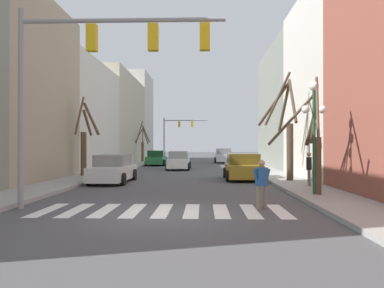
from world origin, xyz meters
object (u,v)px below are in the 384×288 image
Objects in this scene: traffic_signal_far at (177,129)px; car_parked_right_near at (113,169)px; traffic_signal_near at (96,60)px; car_parked_left_mid at (223,156)px; street_tree_right_far at (143,144)px; car_driving_away_lane at (179,161)px; street_tree_left_far at (287,132)px; pedestrian_waiting_at_curb at (309,166)px; car_parked_right_mid at (243,167)px; street_tree_left_near at (314,146)px; street_lamp_right_corner at (314,114)px; pedestrian_near_right_corner at (262,180)px; car_parked_right_far at (157,158)px; street_tree_right_mid at (85,142)px.

car_parked_right_near is (-0.99, -34.20, -3.76)m from traffic_signal_far.
car_parked_left_mid is (5.79, 33.62, -3.92)m from traffic_signal_near.
car_driving_away_lane is at bearing -67.90° from street_tree_right_far.
traffic_signal_near is at bearing -132.30° from street_tree_left_far.
pedestrian_waiting_at_curb reaches higher than car_parked_right_near.
car_parked_right_mid is 24.95m from street_tree_right_far.
traffic_signal_far is 1.10× the size of street_tree_left_far.
traffic_signal_far is 4.10× the size of pedestrian_waiting_at_curb.
street_lamp_right_corner is at bearing -102.24° from street_tree_left_near.
traffic_signal_near is at bearing -3.54° from car_driving_away_lane.
pedestrian_near_right_corner is (-0.50, -10.55, 0.19)m from car_parked_right_mid.
car_driving_away_lane is 1.06× the size of street_tree_left_near.
traffic_signal_far is 1.42× the size of car_parked_right_far.
car_parked_right_far is at bearing 116.98° from street_tree_left_far.
street_lamp_right_corner is 26.38m from car_parked_right_far.
traffic_signal_far is at bearing -143.85° from pedestrian_waiting_at_curb.
car_driving_away_lane is at bearing -13.38° from car_parked_right_near.
car_driving_away_lane is at bearing -157.68° from car_parked_right_far.
street_tree_left_near is at bearing 10.48° from pedestrian_waiting_at_curb.
pedestrian_waiting_at_curb reaches higher than car_parked_right_far.
street_tree_right_far is at bearing 21.86° from car_parked_right_far.
traffic_signal_far reaches higher than street_tree_right_far.
car_parked_left_mid is at bearing 93.52° from street_tree_left_near.
car_parked_right_mid is 0.93× the size of car_driving_away_lane.
street_tree_left_far is at bearing -153.02° from car_parked_right_far.
street_tree_right_mid is at bearing 155.90° from car_parked_left_mid.
street_tree_right_mid is at bearing 142.88° from street_lamp_right_corner.
street_tree_left_near is at bearing -176.48° from car_parked_left_mid.
car_parked_right_mid is at bearing 24.51° from car_driving_away_lane.
pedestrian_waiting_at_curb is 0.27× the size of street_tree_left_far.
car_driving_away_lane is 0.82× the size of street_tree_left_far.
traffic_signal_far is 43.27m from pedestrian_near_right_corner.
pedestrian_near_right_corner is (5.25, 0.12, -3.81)m from traffic_signal_near.
car_driving_away_lane is (-4.49, 9.84, 0.01)m from car_parked_right_mid.
street_tree_right_far reaches higher than pedestrian_near_right_corner.
car_parked_left_mid is at bearing -0.07° from car_parked_right_mid.
car_parked_right_far is at bearing 110.62° from street_tree_left_near.
car_parked_right_far is (-7.28, 16.64, 0.00)m from car_parked_right_mid.
car_driving_away_lane is at bearing 109.70° from street_lamp_right_corner.
street_tree_right_mid is at bearing 143.42° from street_tree_left_near.
pedestrian_near_right_corner is 34.73m from street_tree_right_far.
street_lamp_right_corner is 0.96× the size of street_tree_left_near.
street_lamp_right_corner is 1.21m from street_tree_left_near.
street_lamp_right_corner reaches higher than car_parked_right_far.
car_parked_right_near is 10.28m from pedestrian_waiting_at_curb.
street_lamp_right_corner is 2.74× the size of pedestrian_waiting_at_curb.
street_tree_left_near is at bearing -78.36° from traffic_signal_far.
car_parked_right_near is (-9.20, 5.95, -2.49)m from street_lamp_right_corner.
street_tree_left_near is at bearing -159.38° from car_parked_right_far.
pedestrian_near_right_corner is at bearing 11.06° from car_driving_away_lane.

